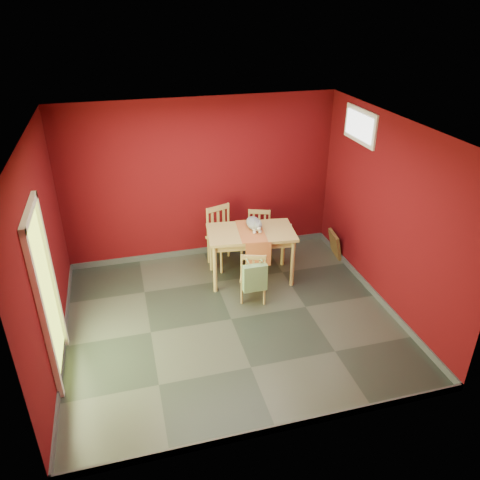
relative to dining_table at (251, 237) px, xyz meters
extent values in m
plane|color=#2D342D|center=(-0.57, -1.00, -0.73)|extent=(4.50, 4.50, 0.00)
plane|color=#51080C|center=(-0.57, 1.00, 0.62)|extent=(4.50, 0.00, 4.50)
plane|color=#51080C|center=(-0.57, -3.00, 0.62)|extent=(4.50, 0.00, 4.50)
plane|color=#51080C|center=(-2.82, -1.00, 0.62)|extent=(0.00, 4.00, 4.00)
plane|color=#51080C|center=(1.68, -1.00, 0.62)|extent=(0.00, 4.00, 4.00)
plane|color=white|center=(-0.57, -1.00, 1.97)|extent=(4.50, 4.50, 0.00)
cube|color=#3F4244|center=(-0.57, 0.99, -0.68)|extent=(4.50, 0.02, 0.10)
cube|color=#3F4244|center=(-0.57, -2.99, -0.68)|extent=(4.50, 0.02, 0.10)
cube|color=#3F4244|center=(-2.81, -1.00, -0.68)|extent=(0.03, 4.00, 0.10)
cube|color=#3F4244|center=(1.66, -1.00, -0.68)|extent=(0.03, 4.00, 0.10)
cube|color=#B7D838|center=(-2.81, -1.40, 0.30)|extent=(0.02, 0.85, 2.05)
cube|color=white|center=(-2.79, -1.86, 0.34)|extent=(0.06, 0.08, 2.13)
cube|color=white|center=(-2.79, -0.93, 0.34)|extent=(0.06, 0.08, 2.13)
cube|color=white|center=(-2.79, -1.40, 1.36)|extent=(0.06, 1.01, 0.08)
cube|color=white|center=(1.66, 0.00, 1.62)|extent=(0.03, 0.90, 0.50)
cube|color=white|center=(1.64, 0.00, 1.62)|extent=(0.02, 0.76, 0.36)
cube|color=silver|center=(1.03, 0.99, -0.43)|extent=(0.08, 0.02, 0.12)
cube|color=tan|center=(0.00, 0.00, 0.08)|extent=(1.41, 0.93, 0.04)
cube|color=tan|center=(0.00, 0.00, 0.00)|extent=(1.27, 0.78, 0.11)
cylinder|color=tan|center=(-0.63, -0.25, -0.33)|extent=(0.06, 0.06, 0.79)
cylinder|color=tan|center=(-0.56, 0.39, -0.33)|extent=(0.06, 0.06, 0.79)
cylinder|color=tan|center=(0.56, -0.39, -0.33)|extent=(0.06, 0.06, 0.79)
cylinder|color=tan|center=(0.63, 0.25, -0.33)|extent=(0.06, 0.06, 0.79)
cube|color=#B65C2E|center=(0.00, 0.00, 0.11)|extent=(0.48, 0.83, 0.01)
cube|color=#B65C2E|center=(0.00, -0.40, -0.09)|extent=(0.38, 0.05, 0.40)
cube|color=tan|center=(-0.30, 0.51, -0.25)|extent=(0.60, 0.60, 0.04)
cylinder|color=tan|center=(-0.42, 0.25, -0.50)|extent=(0.04, 0.04, 0.46)
cylinder|color=tan|center=(-0.55, 0.63, -0.50)|extent=(0.04, 0.04, 0.46)
cylinder|color=tan|center=(-0.04, 0.38, -0.50)|extent=(0.04, 0.04, 0.46)
cylinder|color=tan|center=(-0.18, 0.76, -0.50)|extent=(0.04, 0.04, 0.46)
cylinder|color=tan|center=(-0.55, 0.63, 0.03)|extent=(0.04, 0.04, 0.50)
cylinder|color=tan|center=(-0.18, 0.76, 0.03)|extent=(0.04, 0.04, 0.50)
cube|color=tan|center=(-0.36, 0.70, 0.23)|extent=(0.41, 0.18, 0.08)
cube|color=tan|center=(-0.47, 0.66, -0.02)|extent=(0.04, 0.03, 0.39)
cube|color=tan|center=(-0.36, 0.70, -0.02)|extent=(0.04, 0.03, 0.39)
cube|color=tan|center=(-0.26, 0.73, -0.02)|extent=(0.04, 0.03, 0.39)
cube|color=tan|center=(0.29, 0.52, -0.32)|extent=(0.51, 0.51, 0.04)
cylinder|color=tan|center=(0.07, 0.42, -0.53)|extent=(0.03, 0.03, 0.39)
cylinder|color=tan|center=(0.18, 0.74, -0.53)|extent=(0.03, 0.03, 0.39)
cylinder|color=tan|center=(0.39, 0.30, -0.53)|extent=(0.03, 0.03, 0.39)
cylinder|color=tan|center=(0.51, 0.62, -0.53)|extent=(0.03, 0.03, 0.39)
cylinder|color=tan|center=(0.18, 0.74, -0.08)|extent=(0.03, 0.03, 0.43)
cylinder|color=tan|center=(0.51, 0.62, -0.08)|extent=(0.03, 0.03, 0.43)
cube|color=tan|center=(0.35, 0.68, 0.09)|extent=(0.35, 0.16, 0.07)
cube|color=tan|center=(0.26, 0.71, -0.12)|extent=(0.04, 0.03, 0.33)
cube|color=tan|center=(0.35, 0.68, -0.12)|extent=(0.04, 0.03, 0.33)
cube|color=tan|center=(0.44, 0.65, -0.12)|extent=(0.04, 0.03, 0.33)
cube|color=tan|center=(-0.12, -0.56, -0.33)|extent=(0.49, 0.49, 0.04)
cylinder|color=tan|center=(0.09, -0.46, -0.54)|extent=(0.03, 0.03, 0.38)
cylinder|color=tan|center=(-0.01, -0.77, -0.54)|extent=(0.03, 0.03, 0.38)
cylinder|color=tan|center=(-0.22, -0.35, -0.54)|extent=(0.03, 0.03, 0.38)
cylinder|color=tan|center=(-0.33, -0.67, -0.54)|extent=(0.03, 0.03, 0.38)
cylinder|color=tan|center=(-0.01, -0.77, -0.11)|extent=(0.03, 0.03, 0.41)
cylinder|color=tan|center=(-0.33, -0.67, -0.11)|extent=(0.03, 0.03, 0.41)
cube|color=tan|center=(-0.17, -0.72, 0.06)|extent=(0.34, 0.14, 0.06)
cube|color=tan|center=(-0.08, -0.75, -0.14)|extent=(0.04, 0.03, 0.32)
cube|color=tan|center=(-0.17, -0.72, -0.14)|extent=(0.04, 0.03, 0.32)
cube|color=tan|center=(-0.26, -0.69, -0.14)|extent=(0.04, 0.03, 0.32)
cube|color=#709963|center=(-0.17, -0.80, -0.23)|extent=(0.34, 0.11, 0.41)
cylinder|color=#709963|center=(-0.27, -0.74, 0.04)|extent=(0.02, 0.17, 0.02)
cylinder|color=#709963|center=(-0.07, -0.74, 0.04)|extent=(0.02, 0.17, 0.02)
cube|color=brown|center=(1.62, 0.32, -0.51)|extent=(0.19, 0.45, 0.44)
cube|color=black|center=(1.61, 0.32, -0.51)|extent=(0.13, 0.31, 0.30)
camera|label=1|loc=(-1.83, -6.17, 3.33)|focal=35.00mm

